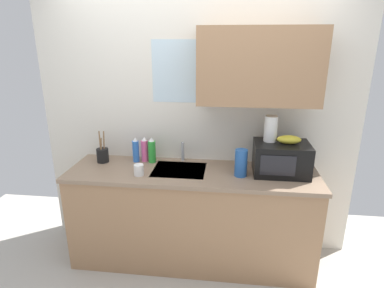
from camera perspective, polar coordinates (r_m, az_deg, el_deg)
name	(u,v)px	position (r m, az deg, el deg)	size (l,w,h in m)	color
kitchen_wall_assembly	(208,112)	(2.93, 2.88, 5.81)	(2.96, 0.42, 2.50)	silver
counter_unit	(192,215)	(2.99, -0.05, -12.68)	(2.19, 0.63, 0.90)	#9E7551
sink_faucet	(183,152)	(2.99, -1.67, -1.36)	(0.03, 0.03, 0.18)	#B2B5BA
microwave	(281,158)	(2.80, 15.71, -2.51)	(0.46, 0.35, 0.27)	black
banana_bunch	(289,140)	(2.76, 17.04, 0.77)	(0.20, 0.11, 0.07)	gold
paper_towel_roll	(271,129)	(2.76, 13.95, 2.69)	(0.11, 0.11, 0.22)	white
dish_soap_bottle_green	(152,151)	(2.97, -7.22, -1.19)	(0.07, 0.07, 0.24)	green
dish_soap_bottle_pink	(145,150)	(3.01, -8.50, -1.04)	(0.06, 0.06, 0.24)	#E55999
dish_soap_bottle_blue	(136,150)	(3.01, -10.06, -1.12)	(0.06, 0.06, 0.24)	blue
cereal_canister	(241,163)	(2.68, 8.79, -3.38)	(0.10, 0.10, 0.23)	#2659A5
mug_white	(139,170)	(2.73, -9.53, -4.61)	(0.08, 0.08, 0.10)	white
utensil_crock	(103,155)	(3.09, -15.76, -1.87)	(0.11, 0.11, 0.30)	black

